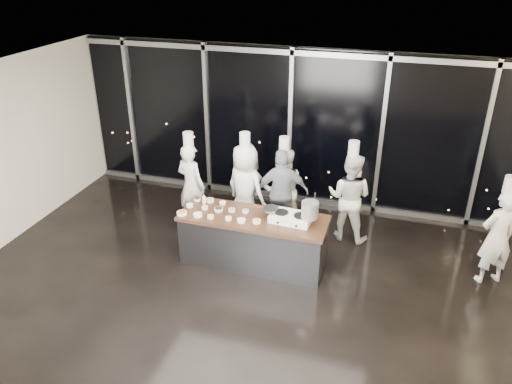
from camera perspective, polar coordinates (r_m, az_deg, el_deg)
ground at (r=8.02m, az=-2.24°, el=-11.48°), size 9.00×9.00×0.00m
room_shell at (r=6.81m, az=-1.18°, el=3.28°), size 9.02×7.02×3.21m
window_wall at (r=10.18m, az=3.97°, el=7.34°), size 8.90×0.11×3.20m
demo_counter at (r=8.46m, az=-0.30°, el=-5.47°), size 2.46×0.86×0.90m
stove at (r=8.09m, az=4.01°, el=-2.93°), size 0.68×0.46×0.14m
frying_pan at (r=8.13m, az=1.65°, el=-1.93°), size 0.46×0.28×0.04m
stock_pot at (r=7.90m, az=6.17°, el=-2.04°), size 0.29×0.29×0.27m
prep_bowls at (r=8.37m, az=-4.71°, el=-2.17°), size 1.42×0.72×0.05m
squeeze_bottle at (r=8.59m, az=-5.96°, el=-0.89°), size 0.06×0.06×0.21m
chef_far_left at (r=9.49m, az=-7.42°, el=0.85°), size 0.70×0.57×1.89m
chef_left at (r=9.21m, az=-1.22°, el=0.41°), size 1.00×0.86×1.97m
chef_center at (r=9.36m, az=3.11°, el=0.40°), size 0.96×0.88×1.84m
guest at (r=9.15m, az=2.97°, el=-0.09°), size 1.06×0.70×1.67m
chef_right at (r=9.15m, az=10.61°, el=-0.50°), size 0.90×0.76×1.90m
chef_side at (r=8.68m, az=25.86°, el=-4.57°), size 0.71×0.62×1.86m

